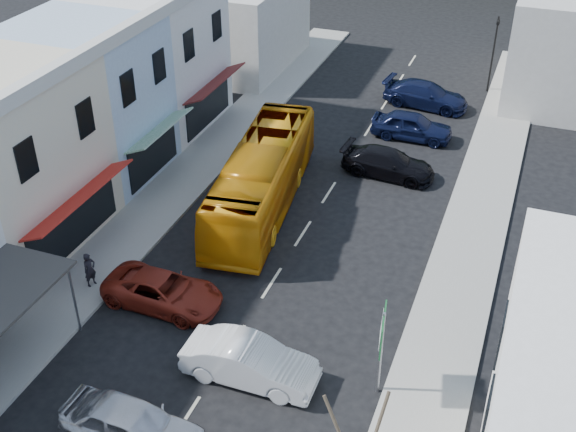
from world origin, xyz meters
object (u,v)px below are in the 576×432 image
object	(u,v)px
bus	(262,180)
traffic_signal	(493,55)
car_silver	(133,429)
car_white	(250,364)
direction_sign	(381,354)
pedestrian_left	(89,268)
car_red	(163,291)

from	to	relation	value
bus	traffic_signal	size ratio (longest dim) A/B	2.30
car_silver	car_white	bearing A→B (deg)	-28.87
traffic_signal	direction_sign	bearing A→B (deg)	66.75
bus	pedestrian_left	xyz separation A→B (m)	(-4.32, -8.49, -0.55)
bus	car_red	distance (m)	8.49
pedestrian_left	direction_sign	world-z (taller)	direction_sign
car_red	pedestrian_left	xyz separation A→B (m)	(-3.38, -0.09, 0.30)
car_red	direction_sign	distance (m)	9.62
direction_sign	bus	bearing A→B (deg)	121.41
traffic_signal	bus	bearing A→B (deg)	42.26
car_white	direction_sign	xyz separation A→B (m)	(4.47, 1.00, 1.11)
bus	car_silver	world-z (taller)	bus
direction_sign	pedestrian_left	bearing A→B (deg)	164.36
car_red	pedestrian_left	bearing A→B (deg)	93.08
car_white	traffic_signal	distance (m)	30.06
traffic_signal	car_red	bearing A→B (deg)	47.57
car_silver	car_white	world-z (taller)	same
car_silver	car_red	world-z (taller)	same
bus	car_red	bearing A→B (deg)	-103.88
car_silver	car_red	distance (m)	7.08
car_silver	pedestrian_left	size ratio (longest dim) A/B	2.59
bus	car_white	distance (m)	11.74
pedestrian_left	direction_sign	bearing A→B (deg)	-78.34
bus	traffic_signal	bearing A→B (deg)	57.81
direction_sign	traffic_signal	bearing A→B (deg)	80.92
car_white	traffic_signal	size ratio (longest dim) A/B	0.87
bus	pedestrian_left	size ratio (longest dim) A/B	6.82
direction_sign	traffic_signal	world-z (taller)	traffic_signal
car_red	pedestrian_left	world-z (taller)	pedestrian_left
car_silver	car_red	size ratio (longest dim) A/B	0.96
pedestrian_left	car_red	bearing A→B (deg)	-70.15
car_silver	bus	bearing A→B (deg)	8.24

